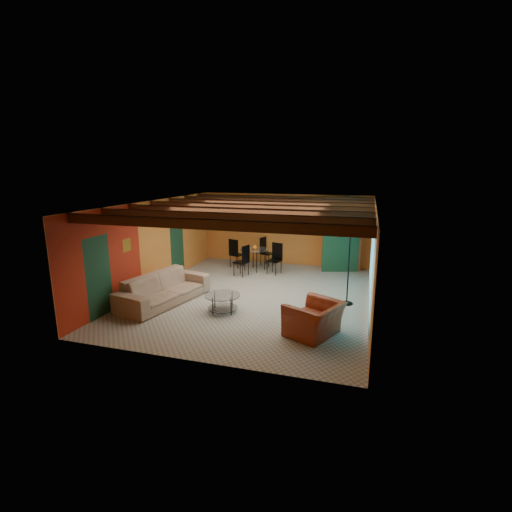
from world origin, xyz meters
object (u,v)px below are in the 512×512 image
(dining_table, at_px, (255,256))
(vase, at_px, (255,238))
(armchair, at_px, (314,319))
(armoire, at_px, (342,240))
(potted_plant, at_px, (344,202))
(coffee_table, at_px, (223,303))
(sofa, at_px, (164,288))
(floor_lamp, at_px, (349,267))

(dining_table, bearing_deg, vase, 180.00)
(armchair, xyz_separation_m, dining_table, (-2.85, 4.83, 0.17))
(armoire, xyz_separation_m, potted_plant, (0.00, 0.00, 1.38))
(coffee_table, distance_m, dining_table, 4.15)
(sofa, distance_m, potted_plant, 6.96)
(coffee_table, xyz_separation_m, vase, (-0.38, 4.12, 0.95))
(armchair, xyz_separation_m, coffee_table, (-2.47, 0.71, -0.14))
(dining_table, bearing_deg, sofa, -109.86)
(floor_lamp, xyz_separation_m, vase, (-3.44, 2.60, 0.15))
(floor_lamp, xyz_separation_m, potted_plant, (-0.45, 3.62, 1.45))
(sofa, bearing_deg, floor_lamp, -61.88)
(dining_table, height_order, vase, vase)
(dining_table, height_order, armoire, armoire)
(armoire, distance_m, floor_lamp, 3.65)
(armoire, relative_size, vase, 12.57)
(coffee_table, xyz_separation_m, potted_plant, (2.61, 5.15, 2.25))
(coffee_table, relative_size, floor_lamp, 0.44)
(potted_plant, bearing_deg, coffee_table, -116.87)
(vase, bearing_deg, potted_plant, 18.93)
(sofa, height_order, dining_table, dining_table)
(sofa, height_order, armchair, sofa)
(armchair, distance_m, coffee_table, 2.57)
(potted_plant, bearing_deg, armchair, -91.36)
(dining_table, bearing_deg, potted_plant, 18.93)
(armoire, bearing_deg, dining_table, -177.97)
(armchair, height_order, vase, vase)
(armchair, relative_size, potted_plant, 2.21)
(armchair, height_order, floor_lamp, floor_lamp)
(dining_table, relative_size, vase, 11.98)
(vase, bearing_deg, coffee_table, -84.76)
(dining_table, relative_size, floor_lamp, 1.02)
(sofa, distance_m, dining_table, 4.19)
(armoire, height_order, vase, armoire)
(floor_lamp, height_order, vase, floor_lamp)
(vase, bearing_deg, armchair, -59.50)
(sofa, distance_m, vase, 4.26)
(sofa, xyz_separation_m, potted_plant, (4.41, 4.97, 2.08))
(armchair, xyz_separation_m, potted_plant, (0.14, 5.86, 2.11))
(floor_lamp, distance_m, vase, 4.31)
(floor_lamp, bearing_deg, sofa, -164.56)
(sofa, distance_m, armchair, 4.36)
(armchair, height_order, dining_table, dining_table)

